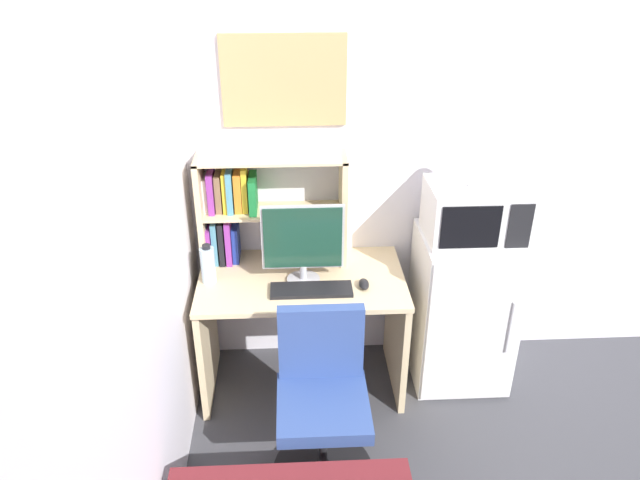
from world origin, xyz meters
name	(u,v)px	position (x,y,z in m)	size (l,w,h in m)	color
wall_back	(542,155)	(0.40, 0.02, 1.30)	(6.40, 0.04, 2.60)	silver
wall_left	(108,343)	(-1.62, -1.60, 1.30)	(0.04, 4.40, 2.60)	silver
desk	(302,313)	(-0.98, -0.33, 0.51)	(1.13, 0.66, 0.74)	beige
hutch_bookshelf	(249,207)	(-1.26, -0.11, 1.07)	(0.81, 0.24, 0.63)	beige
monitor	(303,241)	(-0.97, -0.36, 0.98)	(0.44, 0.18, 0.45)	#B7B7BC
keyboard	(311,290)	(-0.93, -0.47, 0.75)	(0.43, 0.14, 0.02)	black
computer_mouse	(364,284)	(-0.65, -0.44, 0.76)	(0.05, 0.10, 0.04)	black
water_bottle	(208,265)	(-1.48, -0.34, 0.85)	(0.08, 0.08, 0.23)	silver
mini_fridge	(462,308)	(-0.05, -0.28, 0.47)	(0.54, 0.53, 0.94)	white
microwave	(475,212)	(-0.05, -0.28, 1.09)	(0.51, 0.37, 0.31)	silver
desk_fan	(480,161)	(-0.06, -0.28, 1.39)	(0.15, 0.11, 0.24)	silver
desk_chair	(322,408)	(-0.90, -0.96, 0.38)	(0.50, 0.50, 0.88)	black
wall_corkboard	(284,81)	(-1.05, -0.01, 1.74)	(0.65, 0.02, 0.48)	tan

